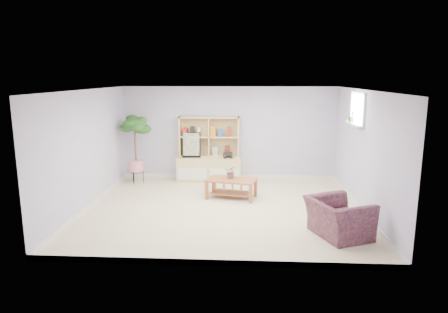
# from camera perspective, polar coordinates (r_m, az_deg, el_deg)

# --- Properties ---
(floor) EXTENTS (5.50, 5.00, 0.01)m
(floor) POSITION_cam_1_polar(r_m,az_deg,el_deg) (8.21, -0.05, -7.49)
(floor) COLOR #CEB892
(floor) RESTS_ON ground
(ceiling) EXTENTS (5.50, 5.00, 0.01)m
(ceiling) POSITION_cam_1_polar(r_m,az_deg,el_deg) (7.77, -0.05, 9.51)
(ceiling) COLOR white
(ceiling) RESTS_ON walls
(walls) EXTENTS (5.51, 5.01, 2.40)m
(walls) POSITION_cam_1_polar(r_m,az_deg,el_deg) (7.90, -0.05, 0.77)
(walls) COLOR #AEA9D8
(walls) RESTS_ON floor
(baseboard) EXTENTS (5.50, 5.00, 0.10)m
(baseboard) POSITION_cam_1_polar(r_m,az_deg,el_deg) (8.19, -0.05, -7.15)
(baseboard) COLOR white
(baseboard) RESTS_ON floor
(window) EXTENTS (0.10, 0.98, 0.68)m
(window) POSITION_cam_1_polar(r_m,az_deg,el_deg) (8.68, 18.60, 6.48)
(window) COLOR #C2E0FC
(window) RESTS_ON walls
(window_sill) EXTENTS (0.14, 1.00, 0.04)m
(window_sill) POSITION_cam_1_polar(r_m,az_deg,el_deg) (8.70, 18.08, 4.40)
(window_sill) COLOR white
(window_sill) RESTS_ON walls
(storage_unit) EXTENTS (1.64, 0.56, 1.64)m
(storage_unit) POSITION_cam_1_polar(r_m,az_deg,el_deg) (10.20, -2.16, 1.05)
(storage_unit) COLOR tan
(storage_unit) RESTS_ON floor
(poster) EXTENTS (0.47, 0.13, 0.64)m
(poster) POSITION_cam_1_polar(r_m,az_deg,el_deg) (10.18, -4.68, 1.66)
(poster) COLOR yellow
(poster) RESTS_ON storage_unit
(toy_truck) EXTENTS (0.34, 0.26, 0.17)m
(toy_truck) POSITION_cam_1_polar(r_m,az_deg,el_deg) (10.11, 0.57, 0.25)
(toy_truck) COLOR black
(toy_truck) RESTS_ON storage_unit
(coffee_table) EXTENTS (1.16, 0.80, 0.43)m
(coffee_table) POSITION_cam_1_polar(r_m,az_deg,el_deg) (8.86, 1.06, -4.59)
(coffee_table) COLOR brown
(coffee_table) RESTS_ON floor
(table_plant) EXTENTS (0.32, 0.29, 0.29)m
(table_plant) POSITION_cam_1_polar(r_m,az_deg,el_deg) (8.81, 1.00, -2.25)
(table_plant) COLOR #14541C
(table_plant) RESTS_ON coffee_table
(floor_tree) EXTENTS (0.81, 0.81, 1.72)m
(floor_tree) POSITION_cam_1_polar(r_m,az_deg,el_deg) (10.15, -12.51, 0.95)
(floor_tree) COLOR #1D4917
(floor_tree) RESTS_ON floor
(armchair) EXTENTS (1.17, 1.24, 0.73)m
(armchair) POSITION_cam_1_polar(r_m,az_deg,el_deg) (7.04, 16.04, -8.08)
(armchair) COLOR #0D0F36
(armchair) RESTS_ON floor
(sill_plant) EXTENTS (0.15, 0.13, 0.25)m
(sill_plant) POSITION_cam_1_polar(r_m,az_deg,el_deg) (8.91, 17.77, 5.52)
(sill_plant) COLOR #1D4917
(sill_plant) RESTS_ON window_sill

